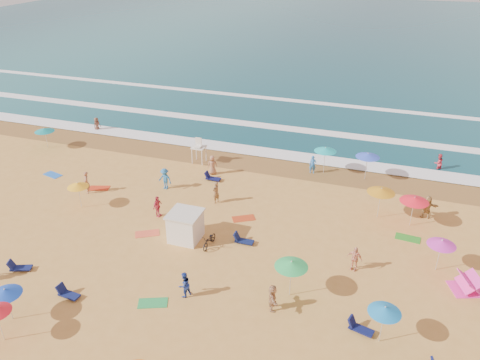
% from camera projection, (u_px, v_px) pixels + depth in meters
% --- Properties ---
extents(ground, '(220.00, 220.00, 0.00)m').
position_uv_depth(ground, '(246.00, 242.00, 32.68)').
color(ground, gold).
rests_on(ground, ground).
extents(ocean, '(220.00, 140.00, 0.18)m').
position_uv_depth(ocean, '(364.00, 34.00, 103.30)').
color(ocean, '#0C4756').
rests_on(ocean, ground).
extents(wet_sand, '(220.00, 220.00, 0.00)m').
position_uv_depth(wet_sand, '(288.00, 168.00, 43.18)').
color(wet_sand, olive).
rests_on(wet_sand, ground).
extents(surf_foam, '(200.00, 18.70, 0.05)m').
position_uv_depth(surf_foam, '(307.00, 133.00, 50.56)').
color(surf_foam, white).
rests_on(surf_foam, ground).
extents(cabana, '(2.00, 2.00, 2.00)m').
position_uv_depth(cabana, '(186.00, 227.00, 32.54)').
color(cabana, white).
rests_on(cabana, ground).
extents(cabana_roof, '(2.20, 2.20, 0.12)m').
position_uv_depth(cabana_roof, '(185.00, 214.00, 32.06)').
color(cabana_roof, silver).
rests_on(cabana_roof, cabana).
extents(bicycle, '(0.76, 1.87, 0.96)m').
position_uv_depth(bicycle, '(209.00, 240.00, 31.99)').
color(bicycle, black).
rests_on(bicycle, ground).
extents(lifeguard_stand, '(1.20, 1.20, 2.10)m').
position_uv_depth(lifeguard_stand, '(199.00, 152.00, 43.76)').
color(lifeguard_stand, white).
rests_on(lifeguard_stand, ground).
extents(beach_umbrellas, '(58.93, 28.36, 0.77)m').
position_uv_depth(beach_umbrellas, '(311.00, 223.00, 30.74)').
color(beach_umbrellas, '#3891FF').
rests_on(beach_umbrellas, ground).
extents(loungers, '(31.26, 17.32, 0.34)m').
position_uv_depth(loungers, '(285.00, 275.00, 29.18)').
color(loungers, '#0F184F').
rests_on(loungers, ground).
extents(towels, '(43.25, 23.43, 0.03)m').
position_uv_depth(towels, '(237.00, 242.00, 32.58)').
color(towels, red).
rests_on(towels, ground).
extents(beachgoers, '(39.48, 27.03, 2.14)m').
position_uv_depth(beachgoers, '(215.00, 203.00, 35.80)').
color(beachgoers, '#9D6448').
rests_on(beachgoers, ground).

